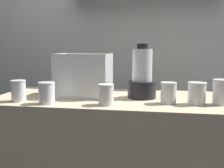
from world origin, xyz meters
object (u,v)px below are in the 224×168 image
Objects in this scene: carrot_display_bin at (83,82)px; blender_pitcher at (142,77)px; juice_cup_carrot_far_right at (197,95)px; juice_cup_carrot_right at (168,94)px; juice_cup_orange_far_left at (19,92)px; juice_cup_mango_middle at (106,96)px; juice_cup_beet_left at (47,94)px; juice_cup_pomegranate_rightmost at (221,93)px.

carrot_display_bin is 1.00× the size of blender_pitcher.
carrot_display_bin is at bearing 167.35° from juice_cup_carrot_far_right.
blender_pitcher reaches higher than juice_cup_carrot_right.
juice_cup_orange_far_left reaches higher than juice_cup_mango_middle.
carrot_display_bin is 0.36m from blender_pitcher.
juice_cup_carrot_right is (0.15, -0.14, -0.07)m from blender_pitcher.
juice_cup_orange_far_left is (-0.30, -0.23, -0.03)m from carrot_display_bin.
juice_cup_mango_middle is at bearing -51.57° from carrot_display_bin.
juice_cup_carrot_right is at bearing 10.17° from juice_cup_beet_left.
carrot_display_bin is 2.92× the size of juice_cup_mango_middle.
carrot_display_bin is at bearing 177.64° from blender_pitcher.
juice_cup_beet_left reaches higher than juice_cup_mango_middle.
carrot_display_bin is 0.67m from juice_cup_carrot_far_right.
juice_cup_carrot_right reaches higher than juice_cup_mango_middle.
blender_pitcher is at bearing 27.23° from juice_cup_beet_left.
carrot_display_bin is at bearing 64.88° from juice_cup_beet_left.
juice_cup_pomegranate_rightmost reaches higher than juice_cup_mango_middle.
juice_cup_beet_left is 1.00× the size of juice_cup_carrot_right.
juice_cup_pomegranate_rightmost reaches higher than juice_cup_beet_left.
juice_cup_carrot_far_right is (0.96, 0.09, -0.00)m from juice_cup_orange_far_left.
juice_cup_carrot_far_right is 0.12m from juice_cup_pomegranate_rightmost.
blender_pitcher reaches higher than carrot_display_bin.
juice_cup_beet_left is 0.64m from juice_cup_carrot_right.
juice_cup_beet_left is 0.32m from juice_cup_mango_middle.
carrot_display_bin is 2.71× the size of juice_cup_orange_far_left.
juice_cup_carrot_far_right is (0.14, 0.00, 0.00)m from juice_cup_carrot_right.
blender_pitcher is 0.29m from juice_cup_mango_middle.
juice_cup_carrot_far_right is (0.46, 0.09, 0.00)m from juice_cup_mango_middle.
blender_pitcher reaches higher than juice_cup_beet_left.
juice_cup_orange_far_left is at bearing -174.50° from juice_cup_pomegranate_rightmost.
juice_cup_mango_middle is at bearing -126.61° from blender_pitcher.
juice_cup_beet_left is at bearing -171.51° from juice_cup_pomegranate_rightmost.
juice_cup_orange_far_left is at bearing -142.22° from carrot_display_bin.
juice_cup_orange_far_left is at bearing 179.01° from juice_cup_mango_middle.
juice_cup_pomegranate_rightmost is (0.78, -0.13, -0.02)m from carrot_display_bin.
juice_cup_beet_left is at bearing -169.83° from juice_cup_carrot_right.
juice_cup_carrot_right is 0.14m from juice_cup_carrot_far_right.
juice_cup_beet_left is 0.86× the size of juice_cup_pomegranate_rightmost.
juice_cup_mango_middle is 0.33m from juice_cup_carrot_right.
juice_cup_pomegranate_rightmost reaches higher than juice_cup_orange_far_left.
carrot_display_bin is at bearing 170.53° from juice_cup_pomegranate_rightmost.
juice_cup_mango_middle is at bearing -163.96° from juice_cup_carrot_right.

